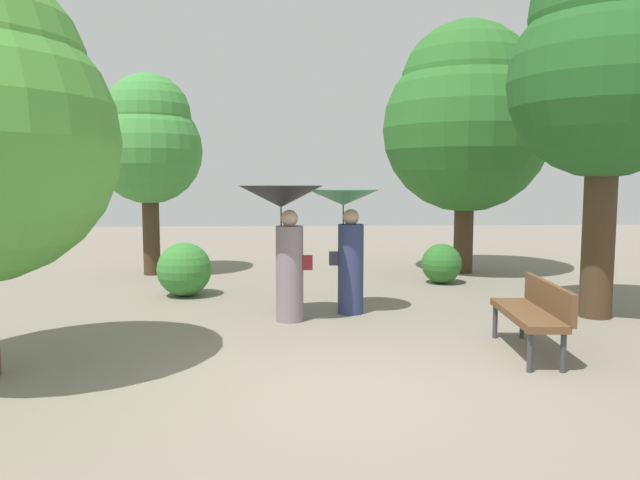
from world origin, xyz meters
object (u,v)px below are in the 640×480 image
Objects in this scene: person_right at (347,228)px; tree_mid_right at (466,116)px; tree_near_right at (607,62)px; park_bench at (534,310)px; person_left at (284,222)px; tree_near_left at (149,140)px.

tree_mid_right is (2.87, 3.76, 2.04)m from person_right.
tree_mid_right is at bearing 99.69° from tree_near_right.
tree_near_right is (1.65, 1.75, 3.10)m from park_bench.
person_left is at bearing 120.42° from person_right.
park_bench is at bearing -46.77° from tree_near_left.
tree_near_right reaches higher than tree_near_left.
person_right is 3.02m from park_bench.
person_right is 5.16m from tree_mid_right.
tree_near_right reaches higher than tree_mid_right.
tree_near_right reaches higher than person_left.
tree_mid_right is (6.60, -0.08, 0.52)m from tree_near_left.
tree_mid_right is (0.94, 5.95, 2.80)m from park_bench.
person_right is (0.92, 0.44, -0.13)m from person_left.
tree_mid_right is at bearing -37.17° from person_left.
tree_near_left is 6.62m from tree_mid_right.
tree_mid_right is (-0.72, 4.20, -0.30)m from tree_near_right.
person_left is 0.36× the size of tree_near_right.
park_bench is at bearing -133.30° from tree_near_right.
tree_mid_right is at bearing -0.66° from tree_near_left.
tree_mid_right reaches higher than person_right.
tree_near_left is at bearing -132.46° from park_bench.
person_left is 1.02m from person_right.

